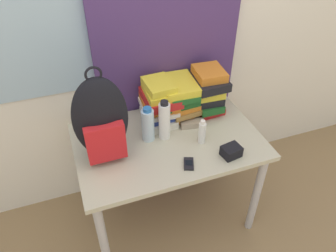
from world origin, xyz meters
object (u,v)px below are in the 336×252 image
at_px(sunglasses_case, 193,124).
at_px(camera_pouch, 231,151).
at_px(cell_phone, 189,164).
at_px(water_bottle, 148,125).
at_px(book_stack_left, 159,102).
at_px(book_stack_center, 179,98).
at_px(backpack, 101,121).
at_px(sports_bottle, 164,121).
at_px(book_stack_right, 207,90).
at_px(sunscreen_bottle, 202,132).

relative_size(sunglasses_case, camera_pouch, 1.37).
bearing_deg(sunglasses_case, cell_phone, -116.71).
distance_m(water_bottle, cell_phone, 0.33).
height_order(book_stack_left, book_stack_center, book_stack_left).
bearing_deg(backpack, book_stack_center, 21.82).
relative_size(backpack, book_stack_center, 1.87).
bearing_deg(sports_bottle, book_stack_left, 81.30).
distance_m(sports_bottle, camera_pouch, 0.41).
xyz_separation_m(book_stack_center, book_stack_right, (0.19, -0.00, 0.02)).
bearing_deg(camera_pouch, backpack, 159.20).
distance_m(sports_bottle, sunglasses_case, 0.23).
bearing_deg(book_stack_right, sports_bottle, -153.36).
bearing_deg(book_stack_right, sunscreen_bottle, -118.83).
relative_size(backpack, water_bottle, 2.45).
height_order(water_bottle, sunglasses_case, water_bottle).
xyz_separation_m(backpack, book_stack_left, (0.38, 0.20, -0.10)).
bearing_deg(backpack, sunglasses_case, 6.82).
relative_size(sunscreen_bottle, cell_phone, 1.56).
xyz_separation_m(water_bottle, sports_bottle, (0.10, -0.02, 0.02)).
relative_size(book_stack_right, water_bottle, 1.33).
bearing_deg(water_bottle, book_stack_left, 52.13).
xyz_separation_m(cell_phone, sunglasses_case, (0.15, 0.30, 0.01)).
distance_m(book_stack_right, water_bottle, 0.47).
relative_size(cell_phone, sunglasses_case, 0.64).
xyz_separation_m(water_bottle, cell_phone, (0.14, -0.28, -0.10)).
height_order(sunglasses_case, camera_pouch, camera_pouch).
xyz_separation_m(backpack, book_stack_right, (0.70, 0.20, -0.09)).
distance_m(water_bottle, sports_bottle, 0.10).
relative_size(water_bottle, camera_pouch, 1.95).
relative_size(sports_bottle, sunscreen_bottle, 1.63).
xyz_separation_m(book_stack_right, sunglasses_case, (-0.15, -0.14, -0.13)).
bearing_deg(water_bottle, book_stack_center, 32.58).
distance_m(book_stack_left, camera_pouch, 0.53).
distance_m(backpack, cell_phone, 0.52).
relative_size(backpack, camera_pouch, 4.77).
distance_m(sunscreen_bottle, sunglasses_case, 0.16).
bearing_deg(backpack, water_bottle, 9.66).
bearing_deg(water_bottle, camera_pouch, -36.86).
distance_m(book_stack_left, sports_bottle, 0.17).
height_order(book_stack_center, sunscreen_bottle, book_stack_center).
relative_size(sports_bottle, cell_phone, 2.54).
distance_m(water_bottle, camera_pouch, 0.49).
height_order(book_stack_right, camera_pouch, book_stack_right).
distance_m(book_stack_center, sports_bottle, 0.24).
height_order(backpack, book_stack_center, backpack).
xyz_separation_m(water_bottle, sunglasses_case, (0.29, 0.02, -0.09)).
bearing_deg(cell_phone, sunscreen_bottle, 46.30).
height_order(backpack, water_bottle, backpack).
bearing_deg(sunglasses_case, book_stack_right, 42.40).
height_order(backpack, camera_pouch, backpack).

